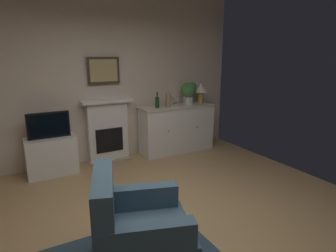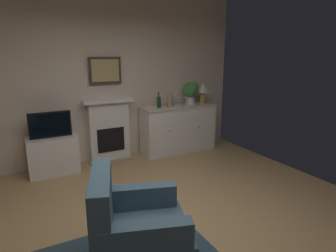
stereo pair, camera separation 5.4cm
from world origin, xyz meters
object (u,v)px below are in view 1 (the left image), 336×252
potted_plant_small (189,91)px  tv_set (49,125)px  framed_picture (104,70)px  armchair (137,231)px  sideboard_cabinet (177,129)px  fireplace_unit (108,130)px  wine_glass_left (173,99)px  wine_glass_center (178,99)px  wine_bottle (157,102)px  tv_cabinet (52,156)px  wine_glass_right (184,99)px  table_lamp (201,89)px  vase_decorative (168,100)px

potted_plant_small → tv_set: bearing=-178.8°
framed_picture → armchair: 3.12m
sideboard_cabinet → fireplace_unit: bearing=172.3°
sideboard_cabinet → tv_set: tv_set is taller
fireplace_unit → wine_glass_left: (1.25, -0.14, 0.48)m
fireplace_unit → tv_set: 1.02m
wine_glass_center → potted_plant_small: size_ratio=0.38×
sideboard_cabinet → wine_glass_left: wine_glass_left is taller
wine_glass_left → wine_bottle: bearing=-170.1°
potted_plant_small → tv_cabinet: bearing=-179.3°
wine_glass_right → wine_glass_left: bearing=165.6°
wine_glass_right → tv_set: size_ratio=0.27×
table_lamp → vase_decorative: bearing=-176.2°
sideboard_cabinet → armchair: armchair is taller
framed_picture → tv_cabinet: framed_picture is taller
tv_cabinet → armchair: armchair is taller
table_lamp → wine_glass_center: bearing=177.1°
wine_glass_center → tv_set: (-2.33, -0.03, -0.22)m
tv_cabinet → armchair: bearing=-82.3°
vase_decorative → tv_cabinet: (-2.08, 0.06, -0.74)m
vase_decorative → potted_plant_small: (0.51, 0.10, 0.12)m
sideboard_cabinet → armchair: size_ratio=1.46×
wine_glass_left → tv_cabinet: (-2.22, -0.02, -0.72)m
wine_glass_center → vase_decorative: (-0.25, -0.08, 0.02)m
wine_bottle → wine_glass_left: (0.36, 0.06, 0.01)m
sideboard_cabinet → wine_glass_left: (-0.07, 0.04, 0.57)m
wine_bottle → sideboard_cabinet: bearing=3.0°
wine_bottle → vase_decorative: (0.22, -0.03, 0.03)m
fireplace_unit → wine_glass_left: size_ratio=6.67×
framed_picture → wine_bottle: (0.89, -0.24, -0.58)m
sideboard_cabinet → wine_glass_center: bearing=33.5°
wine_glass_right → vase_decorative: size_ratio=0.59×
armchair → wine_glass_center: bearing=52.8°
wine_glass_center → potted_plant_small: bearing=4.4°
fireplace_unit → tv_set: (-0.98, -0.19, 0.25)m
wine_glass_left → tv_set: wine_glass_left is taller
potted_plant_small → armchair: bearing=-130.4°
wine_glass_center → sideboard_cabinet: bearing=-146.5°
wine_glass_center → vase_decorative: bearing=-163.5°
vase_decorative → potted_plant_small: bearing=10.5°
wine_glass_right → vase_decorative: bearing=-174.7°
wine_glass_center → potted_plant_small: potted_plant_small is taller
table_lamp → armchair: table_lamp is taller
sideboard_cabinet → wine_bottle: size_ratio=5.05×
sideboard_cabinet → wine_glass_left: bearing=150.9°
wine_glass_left → potted_plant_small: bearing=0.8°
tv_cabinet → framed_picture: bearing=12.0°
wine_glass_right → armchair: (-2.09, -2.57, -0.64)m
wine_glass_center → tv_set: bearing=-179.2°
table_lamp → wine_glass_left: bearing=176.3°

